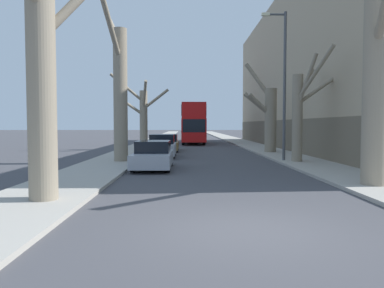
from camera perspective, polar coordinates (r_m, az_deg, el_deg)
name	(u,v)px	position (r m, az deg, el deg)	size (l,w,h in m)	color
ground_plane	(246,231)	(7.64, 8.18, -12.95)	(300.00, 300.00, 0.00)	#424247
sidewalk_left	(160,138)	(57.44, -4.93, 0.88)	(2.90, 120.00, 0.12)	#A39E93
sidewalk_right	(229,138)	(57.66, 5.62, 0.89)	(2.90, 120.00, 0.12)	#A39E93
building_facade_right	(334,73)	(35.42, 20.89, 10.13)	(10.08, 40.13, 13.33)	tan
street_tree_left_0	(43,57)	(10.70, -21.75, 12.27)	(2.34, 3.24, 8.54)	gray
street_tree_left_1	(120,90)	(20.84, -10.94, 8.07)	(1.29, 3.63, 8.27)	gray
street_tree_left_2	(143,115)	(32.08, -7.50, 4.40)	(4.86, 2.58, 6.34)	gray
street_tree_right_0	(378,64)	(13.76, 26.54, 10.87)	(3.22, 4.03, 8.85)	gray
street_tree_right_1	(301,110)	(21.00, 16.30, 5.03)	(3.21, 4.63, 5.91)	gray
street_tree_right_2	(269,117)	(27.89, 11.59, 4.09)	(2.42, 1.36, 6.66)	gray
double_decker_bus	(193,122)	(42.27, 0.17, 3.44)	(2.54, 10.49, 4.38)	red
parked_car_0	(153,156)	(17.85, -5.95, -1.77)	(1.76, 4.16, 1.33)	#9EA3AD
parked_car_1	(162,146)	(24.44, -4.56, -0.35)	(1.73, 4.19, 1.48)	#9EA3AD
parked_car_2	(167,143)	(29.87, -3.88, 0.14)	(1.85, 4.44, 1.36)	olive
lamp_post	(283,79)	(21.63, 13.69, 9.56)	(1.40, 0.20, 8.31)	#4C4F54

